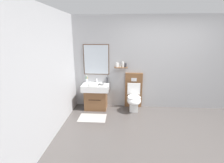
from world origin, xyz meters
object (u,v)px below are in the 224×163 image
(vanity_sink_left, at_px, (96,95))
(toilet, at_px, (134,96))
(soap_dispenser, at_px, (107,80))
(toothbrush_cup, at_px, (87,80))
(folded_hand_towel, at_px, (93,85))

(vanity_sink_left, distance_m, toilet, 1.05)
(soap_dispenser, bearing_deg, toothbrush_cup, -179.01)
(soap_dispenser, bearing_deg, folded_hand_towel, -135.09)
(soap_dispenser, bearing_deg, vanity_sink_left, -148.26)
(toilet, bearing_deg, toothbrush_cup, 173.13)
(toothbrush_cup, bearing_deg, vanity_sink_left, -31.19)
(vanity_sink_left, height_order, soap_dispenser, soap_dispenser)
(toilet, xyz_separation_m, folded_hand_towel, (-1.09, -0.16, 0.35))
(toilet, relative_size, toothbrush_cup, 4.79)
(toothbrush_cup, distance_m, soap_dispenser, 0.58)
(vanity_sink_left, xyz_separation_m, soap_dispenser, (0.30, 0.18, 0.41))
(toothbrush_cup, height_order, soap_dispenser, toothbrush_cup)
(toilet, bearing_deg, vanity_sink_left, -179.33)
(soap_dispenser, distance_m, folded_hand_towel, 0.48)
(vanity_sink_left, relative_size, soap_dispenser, 3.93)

